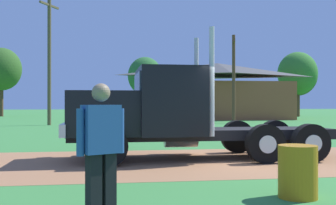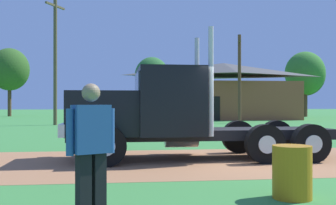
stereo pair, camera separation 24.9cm
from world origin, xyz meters
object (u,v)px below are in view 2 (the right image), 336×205
at_px(shed_building, 224,92).
at_px(utility_pole_far, 239,76).
at_px(steel_barrel, 292,172).
at_px(utility_pole_near, 55,58).
at_px(visitor_walking_mid, 91,145).
at_px(truck_foreground_white, 164,115).

distance_m(shed_building, utility_pole_far, 7.94).
relative_size(steel_barrel, utility_pole_near, 0.09).
bearing_deg(shed_building, visitor_walking_mid, -107.49).
bearing_deg(steel_barrel, utility_pole_near, 107.50).
distance_m(steel_barrel, utility_pole_near, 25.19).
distance_m(shed_building, utility_pole_near, 17.47).
xyz_separation_m(utility_pole_near, utility_pole_far, (14.07, 1.12, -1.13)).
height_order(truck_foreground_white, visitor_walking_mid, truck_foreground_white).
distance_m(truck_foreground_white, visitor_walking_mid, 5.98).
distance_m(truck_foreground_white, steel_barrel, 5.17).
relative_size(shed_building, utility_pole_near, 1.56).
xyz_separation_m(steel_barrel, utility_pole_near, (-7.45, 23.64, 4.45)).
distance_m(truck_foreground_white, utility_pole_far, 21.67).
bearing_deg(visitor_walking_mid, utility_pole_near, 99.92).
distance_m(visitor_walking_mid, steel_barrel, 3.34).
bearing_deg(steel_barrel, utility_pole_far, 75.04).
height_order(steel_barrel, utility_pole_far, utility_pole_far).
height_order(visitor_walking_mid, utility_pole_near, utility_pole_near).
relative_size(truck_foreground_white, shed_building, 0.52).
xyz_separation_m(shed_building, utility_pole_far, (-0.77, -7.83, 1.07)).
xyz_separation_m(shed_building, utility_pole_near, (-14.84, -8.94, 2.20)).
bearing_deg(utility_pole_near, utility_pole_far, 4.55).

